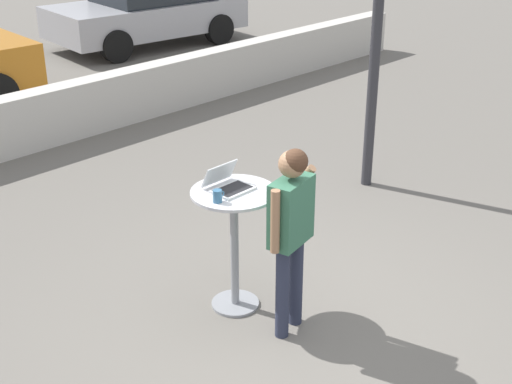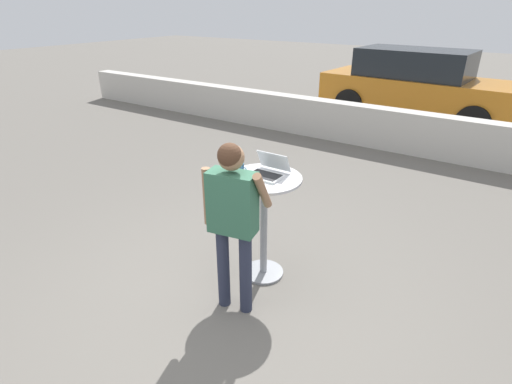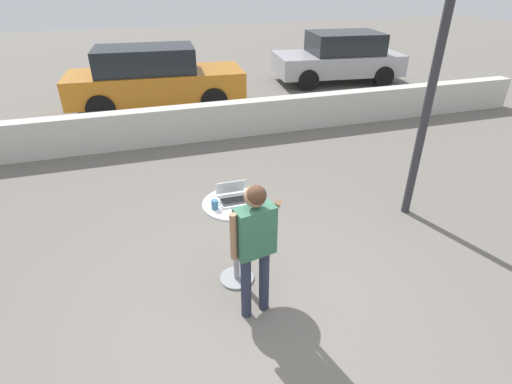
{
  "view_description": "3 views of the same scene",
  "coord_description": "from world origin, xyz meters",
  "px_view_note": "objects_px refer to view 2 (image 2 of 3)",
  "views": [
    {
      "loc": [
        -3.67,
        -3.13,
        3.45
      ],
      "look_at": [
        -0.01,
        0.38,
        1.13
      ],
      "focal_mm": 50.0,
      "sensor_mm": 36.0,
      "label": 1
    },
    {
      "loc": [
        1.77,
        -2.25,
        2.53
      ],
      "look_at": [
        -0.01,
        0.41,
        1.01
      ],
      "focal_mm": 28.0,
      "sensor_mm": 36.0,
      "label": 2
    },
    {
      "loc": [
        -0.94,
        -3.01,
        3.31
      ],
      "look_at": [
        0.16,
        0.48,
        1.24
      ],
      "focal_mm": 28.0,
      "sensor_mm": 36.0,
      "label": 3
    }
  ],
  "objects_px": {
    "laptop": "(268,171)",
    "parked_car_near_street": "(418,85)",
    "coffee_mug": "(240,169)",
    "cafe_table": "(264,210)",
    "standing_person": "(233,211)"
  },
  "relations": [
    {
      "from": "cafe_table",
      "to": "parked_car_near_street",
      "type": "relative_size",
      "value": 0.24
    },
    {
      "from": "cafe_table",
      "to": "laptop",
      "type": "bearing_deg",
      "value": 89.97
    },
    {
      "from": "laptop",
      "to": "coffee_mug",
      "type": "distance_m",
      "value": 0.26
    },
    {
      "from": "laptop",
      "to": "coffee_mug",
      "type": "relative_size",
      "value": 3.01
    },
    {
      "from": "cafe_table",
      "to": "laptop",
      "type": "height_order",
      "value": "laptop"
    },
    {
      "from": "cafe_table",
      "to": "standing_person",
      "type": "distance_m",
      "value": 0.62
    },
    {
      "from": "laptop",
      "to": "standing_person",
      "type": "xyz_separation_m",
      "value": [
        0.06,
        -0.62,
        -0.13
      ]
    },
    {
      "from": "coffee_mug",
      "to": "standing_person",
      "type": "relative_size",
      "value": 0.07
    },
    {
      "from": "laptop",
      "to": "standing_person",
      "type": "height_order",
      "value": "standing_person"
    },
    {
      "from": "cafe_table",
      "to": "standing_person",
      "type": "xyz_separation_m",
      "value": [
        0.06,
        -0.56,
        0.25
      ]
    },
    {
      "from": "coffee_mug",
      "to": "standing_person",
      "type": "xyz_separation_m",
      "value": [
        0.28,
        -0.51,
        -0.14
      ]
    },
    {
      "from": "standing_person",
      "to": "coffee_mug",
      "type": "bearing_deg",
      "value": 119.26
    },
    {
      "from": "laptop",
      "to": "parked_car_near_street",
      "type": "height_order",
      "value": "parked_car_near_street"
    },
    {
      "from": "standing_person",
      "to": "parked_car_near_street",
      "type": "xyz_separation_m",
      "value": [
        -0.36,
        7.62,
        -0.17
      ]
    },
    {
      "from": "laptop",
      "to": "parked_car_near_street",
      "type": "xyz_separation_m",
      "value": [
        -0.3,
        6.99,
        -0.3
      ]
    }
  ]
}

